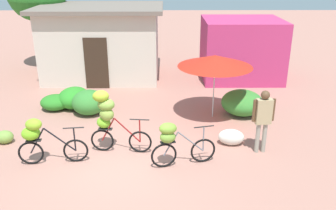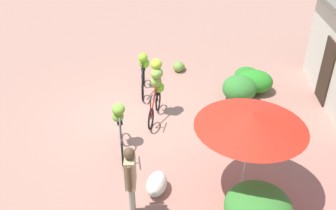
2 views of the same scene
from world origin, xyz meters
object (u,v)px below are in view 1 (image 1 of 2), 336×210
bicycle_near_pile (108,115)px  bicycle_center_loaded (174,140)px  shop_pink (241,49)px  produce_sack (231,137)px  bicycle_leftmost (39,137)px  banana_pile_on_ground (3,137)px  person_vendor (263,115)px  building_low (102,42)px  market_umbrella (215,61)px

bicycle_near_pile → bicycle_center_loaded: size_ratio=1.06×
shop_pink → produce_sack: 6.35m
bicycle_leftmost → produce_sack: bicycle_leftmost is taller
banana_pile_on_ground → person_vendor: 7.03m
bicycle_center_loaded → person_vendor: (2.26, 0.69, 0.35)m
bicycle_leftmost → bicycle_center_loaded: 3.26m
banana_pile_on_ground → produce_sack: (6.26, -0.15, 0.06)m
shop_pink → produce_sack: size_ratio=4.57×
bicycle_center_loaded → building_low: bearing=111.0°
bicycle_near_pile → banana_pile_on_ground: size_ratio=2.53×
bicycle_leftmost → bicycle_near_pile: size_ratio=1.00×
banana_pile_on_ground → produce_sack: produce_sack is taller
market_umbrella → person_vendor: market_umbrella is taller
building_low → bicycle_near_pile: size_ratio=3.03×
market_umbrella → banana_pile_on_ground: 6.47m
produce_sack → person_vendor: bearing=-31.5°
building_low → produce_sack: bearing=-55.1°
banana_pile_on_ground → person_vendor: bearing=-4.7°
bicycle_center_loaded → produce_sack: (1.58, 1.11, -0.48)m
market_umbrella → building_low: bearing=133.0°
shop_pink → bicycle_leftmost: shop_pink is taller
shop_pink → market_umbrella: size_ratio=1.39×
shop_pink → person_vendor: bearing=-96.2°
shop_pink → banana_pile_on_ground: bearing=-142.1°
bicycle_leftmost → banana_pile_on_ground: size_ratio=2.51×
building_low → bicycle_center_loaded: bearing=-69.0°
bicycle_leftmost → banana_pile_on_ground: bearing=142.2°
produce_sack → market_umbrella: bearing=98.1°
produce_sack → person_vendor: person_vendor is taller
building_low → bicycle_center_loaded: size_ratio=3.21×
market_umbrella → bicycle_near_pile: market_umbrella is taller
building_low → banana_pile_on_ground: bearing=-106.3°
bicycle_leftmost → banana_pile_on_ground: bicycle_leftmost is taller
market_umbrella → person_vendor: size_ratio=1.35×
bicycle_center_loaded → person_vendor: person_vendor is taller
shop_pink → produce_sack: shop_pink is taller
bicycle_center_loaded → produce_sack: 1.99m
bicycle_center_loaded → produce_sack: bearing=35.2°
shop_pink → bicycle_leftmost: (-6.23, -7.07, -0.51)m
market_umbrella → bicycle_near_pile: bearing=-142.9°
shop_pink → bicycle_center_loaded: shop_pink is taller
building_low → bicycle_center_loaded: 8.06m
bicycle_leftmost → shop_pink: bearing=48.6°
building_low → banana_pile_on_ground: size_ratio=7.65×
building_low → market_umbrella: bearing=-47.0°
building_low → shop_pink: building_low is taller
building_low → banana_pile_on_ground: 6.63m
building_low → produce_sack: size_ratio=7.33×
banana_pile_on_ground → produce_sack: bearing=-1.4°
banana_pile_on_ground → person_vendor: person_vendor is taller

